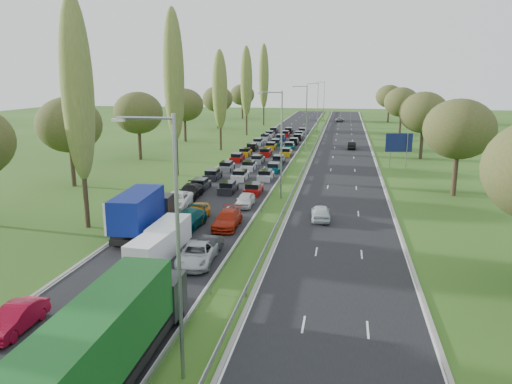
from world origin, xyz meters
The scene contains 28 objects.
ground centered at (4.50, 80.00, 0.00)m, with size 260.00×260.00×0.00m, color #284B17.
near_carriageway centered at (-2.25, 82.50, 0.00)m, with size 10.50×215.00×0.04m, color black.
far_carriageway centered at (11.25, 82.50, 0.00)m, with size 10.50×215.00×0.04m, color black.
central_reservation centered at (4.50, 82.50, 0.55)m, with size 2.36×215.00×0.32m.
lamp_columns centered at (4.50, 78.00, 6.00)m, with size 0.18×140.18×12.00m.
poplar_row centered at (-11.50, 68.17, 12.39)m, with size 2.80×127.80×22.44m.
woodland_left centered at (-22.00, 62.63, 7.68)m, with size 8.00×166.00×11.10m.
woodland_right centered at (24.00, 66.67, 7.68)m, with size 8.00×153.00×11.10m.
traffic_queue_fill centered at (-2.24, 77.35, 0.44)m, with size 9.07×69.37×0.80m.
near_car_1 centered at (-5.76, 10.59, 0.73)m, with size 1.51×4.32×1.42m, color #AC0A28.
near_car_2 centered at (-5.79, 37.08, 0.82)m, with size 2.65×5.75×1.60m, color white.
near_car_3 centered at (-5.67, 41.38, 0.80)m, with size 2.19×5.38×1.56m, color black.
near_car_6 centered at (-2.44, 14.13, 0.72)m, with size 2.32×5.03×1.40m, color gray.
near_car_7 centered at (-2.37, 30.27, 0.83)m, with size 2.26×5.55×1.61m, color #044245.
near_car_8 centered at (-2.27, 33.10, 0.81)m, with size 1.86×4.63×1.58m, color orange.
near_car_9 centered at (1.30, 23.68, 0.70)m, with size 1.44×4.14×1.36m, color black.
near_car_10 centered at (1.00, 21.88, 0.75)m, with size 2.43×5.28×1.47m, color #B1B7BB.
near_car_11 centered at (1.10, 31.12, 0.78)m, with size 2.13×5.24×1.52m, color #9E1C09.
near_car_12 centered at (1.22, 38.86, 0.72)m, with size 1.66×4.14×1.41m, color silver.
far_car_0 centered at (9.37, 35.01, 0.77)m, with size 1.76×4.38×1.49m, color silver.
far_car_1 centered at (12.77, 84.74, 0.70)m, with size 1.44×4.13×1.36m, color black.
far_car_2 centered at (9.57, 144.24, 0.69)m, with size 2.24×4.85×1.35m, color gray.
blue_lorry centered at (-5.62, 27.75, 2.04)m, with size 2.60×9.36×3.95m.
green_lorry centered at (1.49, 6.91, 2.23)m, with size 2.60×14.03×4.16m.
white_van_front centered at (-2.21, 21.47, 1.07)m, with size 2.04×5.20×2.09m.
white_van_rear centered at (-2.23, 25.22, 1.10)m, with size 2.09×5.33×2.14m.
info_sign centered at (-9.40, 31.16, 1.37)m, with size 1.50×0.22×2.10m.
direction_sign centered at (19.40, 65.70, 3.57)m, with size 3.97×0.68×5.20m.
Camera 1 is at (11.35, -11.39, 13.44)m, focal length 35.00 mm.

